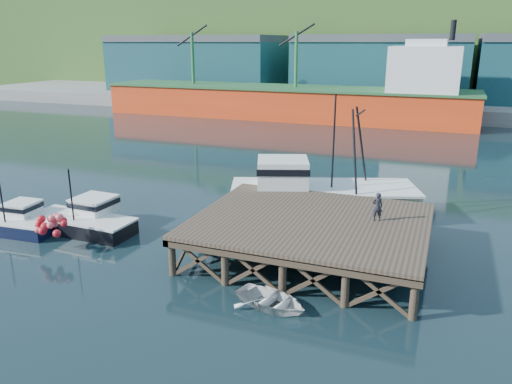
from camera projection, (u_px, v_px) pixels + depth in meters
The scene contains 12 objects.
ground at pixel (218, 241), 28.84m from camera, with size 300.00×300.00×0.00m, color black.
wharf at pixel (310, 223), 26.20m from camera, with size 12.00×10.00×2.62m.
far_quay at pixel (383, 99), 90.99m from camera, with size 160.00×40.00×2.00m, color gray.
warehouse_left at pixel (198, 66), 97.09m from camera, with size 32.00×16.00×9.00m, color #174C4E.
warehouse_mid at pixel (381, 70), 84.94m from camera, with size 28.00×16.00×9.00m, color #174C4E.
cargo_ship at pixel (305, 96), 73.64m from camera, with size 55.50×10.00×13.75m.
hillside at pixel (403, 42), 114.86m from camera, with size 220.00×50.00×22.00m, color #2D511E.
boat_navy at pixel (15, 221), 30.16m from camera, with size 5.41×3.02×3.31m.
boat_black at pixel (85, 219), 30.30m from camera, with size 6.68×5.62×4.08m.
trawler at pixel (319, 192), 32.66m from camera, with size 12.71×8.09×8.02m.
dinghy at pixel (271, 300), 21.60m from camera, with size 2.42×3.39×0.70m, color silver.
dockworker at pixel (377, 207), 25.84m from camera, with size 0.55×0.36×1.52m, color black.
Camera 1 is at (11.78, -24.15, 11.08)m, focal length 35.00 mm.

